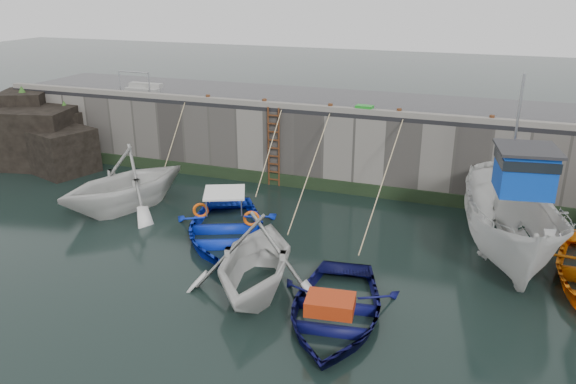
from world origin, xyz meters
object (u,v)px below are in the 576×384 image
(boat_near_blacktrim, at_px, (256,288))
(bollard_b, at_px, (265,102))
(boat_near_white, at_px, (127,208))
(ladder, at_px, (274,147))
(fish_crate, at_px, (364,109))
(bollard_e, at_px, (492,119))
(boat_near_navy, at_px, (334,317))
(boat_near_blue, at_px, (225,237))
(bollard_a, at_px, (208,98))
(bollard_d, at_px, (399,112))
(boat_far_white, at_px, (512,223))
(bollard_c, at_px, (330,107))

(boat_near_blacktrim, bearing_deg, bollard_b, 98.96)
(boat_near_white, distance_m, bollard_b, 6.67)
(ladder, xyz_separation_m, fish_crate, (3.50, 0.39, 1.72))
(ladder, distance_m, bollard_e, 8.19)
(boat_near_blacktrim, xyz_separation_m, bollard_b, (-3.05, 8.18, 3.30))
(fish_crate, distance_m, bollard_e, 4.50)
(boat_near_white, xyz_separation_m, boat_near_navy, (9.07, -4.29, 0.00))
(boat_near_blue, xyz_separation_m, bollard_b, (-0.85, 5.52, 3.30))
(bollard_a, bearing_deg, boat_near_navy, -47.99)
(fish_crate, distance_m, bollard_d, 1.30)
(boat_near_navy, height_order, bollard_e, bollard_e)
(boat_far_white, distance_m, bollard_d, 6.03)
(boat_near_navy, bearing_deg, bollard_c, 99.47)
(boat_near_white, height_order, bollard_d, bollard_d)
(ladder, relative_size, boat_near_white, 0.64)
(boat_far_white, distance_m, fish_crate, 7.01)
(boat_near_white, bearing_deg, boat_far_white, 25.35)
(boat_near_blacktrim, bearing_deg, boat_near_blue, 118.14)
(boat_near_blue, height_order, bollard_c, bollard_c)
(boat_far_white, bearing_deg, boat_near_navy, -137.95)
(bollard_c, distance_m, bollard_e, 5.80)
(boat_near_white, xyz_separation_m, fish_crate, (7.66, 4.54, 3.31))
(bollard_d, bearing_deg, boat_near_blue, -128.87)
(fish_crate, bearing_deg, boat_near_blacktrim, -91.10)
(ladder, distance_m, fish_crate, 3.92)
(ladder, relative_size, bollard_d, 11.43)
(boat_near_white, relative_size, bollard_d, 17.85)
(bollard_b, distance_m, bollard_c, 2.70)
(boat_near_blacktrim, relative_size, fish_crate, 7.20)
(ladder, height_order, bollard_b, bollard_b)
(boat_near_blacktrim, bearing_deg, bollard_a, 112.67)
(ladder, height_order, bollard_e, bollard_e)
(ladder, relative_size, boat_near_blacktrim, 0.71)
(boat_far_white, bearing_deg, bollard_b, 148.83)
(boat_near_navy, bearing_deg, bollard_b, 113.94)
(boat_near_navy, bearing_deg, boat_near_blacktrim, 157.85)
(boat_near_navy, distance_m, fish_crate, 9.54)
(boat_near_navy, distance_m, boat_far_white, 6.47)
(boat_near_white, bearing_deg, ladder, 67.40)
(boat_near_navy, relative_size, boat_far_white, 0.66)
(boat_far_white, bearing_deg, boat_near_blue, -177.85)
(ladder, bearing_deg, bollard_e, 2.40)
(boat_far_white, relative_size, bollard_d, 25.36)
(bollard_d, bearing_deg, bollard_a, 180.00)
(boat_near_blacktrim, bearing_deg, bollard_e, 44.82)
(bollard_b, xyz_separation_m, bollard_e, (8.50, 0.00, 0.00))
(bollard_a, bearing_deg, boat_near_blacktrim, -55.83)
(boat_near_white, bearing_deg, bollard_d, 49.06)
(boat_near_white, distance_m, boat_near_blue, 4.63)
(boat_near_blue, bearing_deg, bollard_d, 27.36)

